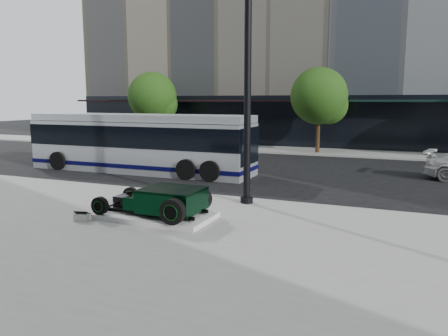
% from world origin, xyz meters
% --- Properties ---
extents(ground, '(120.00, 120.00, 0.00)m').
position_xyz_m(ground, '(0.00, 0.00, 0.00)').
color(ground, black).
rests_on(ground, ground).
extents(sidewalk_near, '(70.00, 17.00, 0.12)m').
position_xyz_m(sidewalk_near, '(0.00, -10.50, 0.06)').
color(sidewalk_near, gray).
rests_on(sidewalk_near, ground).
extents(sidewalk_far, '(70.00, 4.00, 0.12)m').
position_xyz_m(sidewalk_far, '(0.00, 14.00, 0.06)').
color(sidewalk_far, gray).
rests_on(sidewalk_far, ground).
extents(street_trees, '(29.80, 3.80, 5.70)m').
position_xyz_m(street_trees, '(1.15, 13.07, 3.77)').
color(street_trees, black).
rests_on(street_trees, sidewalk_far).
extents(display_plinth, '(3.40, 1.80, 0.15)m').
position_xyz_m(display_plinth, '(-0.20, -5.74, 0.20)').
color(display_plinth, silver).
rests_on(display_plinth, sidewalk_near).
extents(hot_rod, '(3.22, 2.00, 0.81)m').
position_xyz_m(hot_rod, '(0.14, -5.74, 0.70)').
color(hot_rod, black).
rests_on(hot_rod, display_plinth).
extents(info_plaque, '(0.47, 0.40, 0.31)m').
position_xyz_m(info_plaque, '(-2.08, -6.81, 0.24)').
color(info_plaque, silver).
rests_on(info_plaque, sidewalk_near).
extents(lamppost, '(0.44, 0.44, 7.93)m').
position_xyz_m(lamppost, '(1.62, -2.80, 3.78)').
color(lamppost, black).
rests_on(lamppost, sidewalk_near).
extents(transit_bus, '(12.12, 2.88, 2.92)m').
position_xyz_m(transit_bus, '(-6.06, 2.19, 1.49)').
color(transit_bus, silver).
rests_on(transit_bus, ground).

